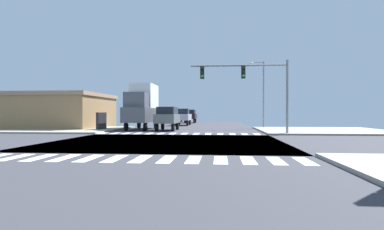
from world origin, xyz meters
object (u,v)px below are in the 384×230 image
at_px(street_lamp, 261,88).
at_px(sedan_farside_1, 177,116).
at_px(bank_building, 45,111).
at_px(pickup_queued_1, 183,116).
at_px(suv_crossing_2, 168,116).
at_px(traffic_signal_mast, 248,79).
at_px(box_truck_trailing_1, 142,105).
at_px(suv_middle_3, 190,115).

distance_m(street_lamp, sedan_farside_1, 27.04).
relative_size(bank_building, pickup_queued_1, 3.00).
height_order(suv_crossing_2, pickup_queued_1, pickup_queued_1).
xyz_separation_m(traffic_signal_mast, suv_crossing_2, (-7.46, 5.25, -3.09)).
xyz_separation_m(street_lamp, pickup_queued_1, (-9.91, 7.76, -3.29)).
bearing_deg(box_truck_trailing_1, sedan_farside_1, -90.00).
bearing_deg(suv_middle_3, sedan_farside_1, -55.25).
bearing_deg(suv_crossing_2, street_lamp, -152.25).
bearing_deg(street_lamp, bank_building, -175.61).
distance_m(traffic_signal_mast, suv_crossing_2, 9.63).
relative_size(street_lamp, suv_crossing_2, 1.65).
bearing_deg(pickup_queued_1, box_truck_trailing_1, 75.06).
xyz_separation_m(traffic_signal_mast, suv_middle_3, (-7.46, 29.65, -3.09)).
bearing_deg(pickup_queued_1, sedan_farside_1, -79.22).
distance_m(street_lamp, suv_crossing_2, 11.65).
height_order(traffic_signal_mast, suv_middle_3, traffic_signal_mast).
height_order(traffic_signal_mast, bank_building, traffic_signal_mast).
relative_size(suv_crossing_2, box_truck_trailing_1, 0.64).
relative_size(pickup_queued_1, box_truck_trailing_1, 0.71).
bearing_deg(suv_middle_3, traffic_signal_mast, 104.12).
xyz_separation_m(pickup_queued_1, suv_middle_3, (0.00, 11.43, 0.10)).
bearing_deg(sedan_farside_1, pickup_queued_1, 100.78).
bearing_deg(suv_crossing_2, suv_middle_3, -90.00).
relative_size(suv_crossing_2, pickup_queued_1, 0.90).
xyz_separation_m(street_lamp, suv_crossing_2, (-9.91, -5.22, -3.18)).
xyz_separation_m(bank_building, pickup_queued_1, (14.82, 9.65, -0.68)).
relative_size(traffic_signal_mast, sedan_farside_1, 1.83).
distance_m(street_lamp, bank_building, 24.94).
xyz_separation_m(traffic_signal_mast, box_truck_trailing_1, (-10.46, 6.98, -1.92)).
height_order(sedan_farside_1, suv_middle_3, suv_middle_3).
height_order(traffic_signal_mast, suv_crossing_2, traffic_signal_mast).
relative_size(traffic_signal_mast, suv_crossing_2, 1.71).
xyz_separation_m(street_lamp, bank_building, (-24.73, -1.90, -2.60)).
bearing_deg(bank_building, box_truck_trailing_1, -7.67).
relative_size(street_lamp, sedan_farside_1, 1.77).
height_order(suv_crossing_2, box_truck_trailing_1, box_truck_trailing_1).
xyz_separation_m(pickup_queued_1, box_truck_trailing_1, (-3.00, -11.24, 1.27)).
xyz_separation_m(suv_crossing_2, box_truck_trailing_1, (-3.00, 1.73, 1.17)).
bearing_deg(box_truck_trailing_1, suv_crossing_2, 150.07).
xyz_separation_m(street_lamp, box_truck_trailing_1, (-12.91, -3.49, -2.01)).
xyz_separation_m(traffic_signal_mast, street_lamp, (2.45, 10.47, 0.10)).
height_order(traffic_signal_mast, street_lamp, street_lamp).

